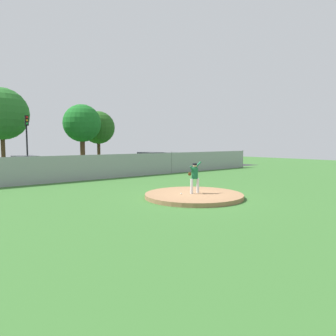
% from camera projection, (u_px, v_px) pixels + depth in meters
% --- Properties ---
extents(ground_plane, '(80.00, 80.00, 0.00)m').
position_uv_depth(ground_plane, '(130.00, 185.00, 19.68)').
color(ground_plane, '#386B2D').
extents(asphalt_strip, '(44.00, 7.00, 0.01)m').
position_uv_depth(asphalt_strip, '(77.00, 174.00, 26.23)').
color(asphalt_strip, '#2B2B2D').
rests_on(asphalt_strip, ground_plane).
extents(pitchers_mound, '(4.89, 4.89, 0.20)m').
position_uv_depth(pitchers_mound, '(194.00, 196.00, 15.05)').
color(pitchers_mound, '#99704C').
rests_on(pitchers_mound, ground_plane).
extents(pitcher_youth, '(0.81, 0.32, 1.60)m').
position_uv_depth(pitcher_youth, '(195.00, 175.00, 15.03)').
color(pitcher_youth, silver).
rests_on(pitcher_youth, pitchers_mound).
extents(baseball, '(0.07, 0.07, 0.07)m').
position_uv_depth(baseball, '(181.00, 194.00, 14.80)').
color(baseball, white).
rests_on(baseball, pitchers_mound).
extents(chainlink_fence, '(34.79, 0.07, 1.96)m').
position_uv_depth(chainlink_fence, '(101.00, 167.00, 22.69)').
color(chainlink_fence, gray).
rests_on(chainlink_fence, ground_plane).
extents(parked_car_silver, '(1.80, 4.69, 1.79)m').
position_uv_depth(parked_car_silver, '(150.00, 161.00, 30.75)').
color(parked_car_silver, '#B7BABF').
rests_on(parked_car_silver, ground_plane).
extents(parked_car_navy, '(1.78, 4.52, 1.68)m').
position_uv_depth(parked_car_navy, '(173.00, 161.00, 32.80)').
color(parked_car_navy, '#161E4C').
rests_on(parked_car_navy, ground_plane).
extents(parked_car_champagne, '(2.19, 4.57, 1.54)m').
position_uv_depth(parked_car_champagne, '(85.00, 166.00, 26.26)').
color(parked_car_champagne, tan).
rests_on(parked_car_champagne, ground_plane).
extents(parked_car_teal, '(1.76, 4.35, 1.73)m').
position_uv_depth(parked_car_teal, '(26.00, 167.00, 23.53)').
color(parked_car_teal, '#146066').
rests_on(parked_car_teal, ground_plane).
extents(traffic_light_near, '(0.28, 0.46, 5.17)m').
position_uv_depth(traffic_light_near, '(27.00, 134.00, 26.99)').
color(traffic_light_near, black).
rests_on(traffic_light_near, ground_plane).
extents(tree_slender_far, '(5.11, 5.11, 8.14)m').
position_uv_depth(tree_slender_far, '(2.00, 114.00, 29.58)').
color(tree_slender_far, '#4C331E').
rests_on(tree_slender_far, ground_plane).
extents(tree_broad_right, '(4.14, 4.14, 6.98)m').
position_uv_depth(tree_broad_right, '(82.00, 124.00, 33.32)').
color(tree_broad_right, '#4C331E').
rests_on(tree_broad_right, ground_plane).
extents(tree_tall_centre, '(3.96, 3.96, 6.58)m').
position_uv_depth(tree_tall_centre, '(98.00, 128.00, 36.69)').
color(tree_tall_centre, '#4C331E').
rests_on(tree_tall_centre, ground_plane).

